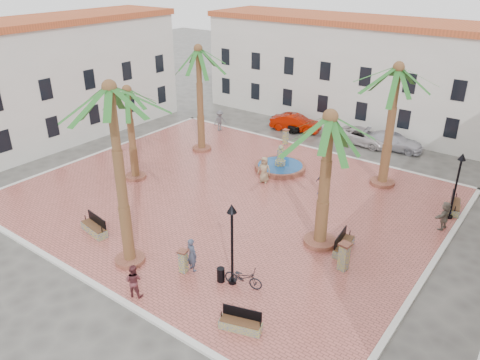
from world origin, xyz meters
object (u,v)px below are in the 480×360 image
(bench_se, at_px, (241,324))
(pedestrian_fountain_a, at_px, (264,170))
(lamppost_s, at_px, (232,231))
(bollard_n, at_px, (286,136))
(cyclist_a, at_px, (192,254))
(car_red, at_px, (295,123))
(lamppost_e, at_px, (458,175))
(car_white, at_px, (364,137))
(bicycle_a, at_px, (243,277))
(pedestrian_north, at_px, (220,120))
(palm_nw, at_px, (199,60))
(bollard_e, at_px, (344,256))
(fountain, at_px, (280,166))
(bench_s, at_px, (94,228))
(bench_e, at_px, (344,246))
(pedestrian_east, at_px, (444,216))
(litter_bin, at_px, (221,275))
(bollard_se, at_px, (183,261))
(palm_s, at_px, (112,108))
(cyclist_b, at_px, (134,281))
(palm_ne, at_px, (397,82))
(car_silver, at_px, (393,141))
(pedestrian_fountain_b, at_px, (321,183))
(car_black, at_px, (288,123))
(bench_ne, at_px, (454,206))
(palm_e, at_px, (329,135))
(palm_sw, at_px, (128,101))

(bench_se, distance_m, pedestrian_fountain_a, 14.42)
(lamppost_s, height_order, bollard_n, lamppost_s)
(cyclist_a, relative_size, car_red, 0.40)
(lamppost_e, relative_size, car_white, 0.88)
(bicycle_a, bearing_deg, pedestrian_north, 27.94)
(palm_nw, relative_size, bollard_e, 5.53)
(fountain, distance_m, bench_s, 14.24)
(bollard_e, xyz_separation_m, bicycle_a, (-3.20, -4.04, -0.29))
(fountain, relative_size, pedestrian_north, 2.00)
(cyclist_a, distance_m, pedestrian_fountain_a, 10.93)
(bench_s, distance_m, bench_e, 13.83)
(bollard_e, relative_size, cyclist_a, 0.84)
(pedestrian_east, bearing_deg, bollard_e, -12.81)
(litter_bin, bearing_deg, fountain, 110.32)
(bollard_se, bearing_deg, palm_s, -160.18)
(fountain, bearing_deg, pedestrian_north, 155.53)
(cyclist_b, bearing_deg, fountain, -103.51)
(cyclist_b, bearing_deg, palm_ne, -125.98)
(bench_e, xyz_separation_m, car_silver, (-3.34, 16.27, 0.25))
(bench_se, distance_m, bollard_e, 6.63)
(pedestrian_fountain_b, xyz_separation_m, car_silver, (0.75, 11.07, -0.23))
(bicycle_a, height_order, pedestrian_east, pedestrian_east)
(lamppost_s, height_order, litter_bin, lamppost_s)
(palm_s, bearing_deg, car_black, 101.27)
(bollard_e, bearing_deg, car_silver, 102.79)
(bench_ne, bearing_deg, bollard_e, 151.59)
(cyclist_b, relative_size, car_silver, 0.34)
(cyclist_b, relative_size, car_red, 0.36)
(pedestrian_east, xyz_separation_m, car_white, (-9.32, 10.51, -0.35))
(litter_bin, bearing_deg, pedestrian_fountain_b, 92.60)
(palm_e, relative_size, car_red, 1.68)
(palm_s, distance_m, pedestrian_fountain_b, 15.24)
(palm_e, relative_size, bollard_e, 5.00)
(pedestrian_north, bearing_deg, cyclist_b, -129.53)
(palm_e, distance_m, pedestrian_fountain_b, 8.15)
(bench_s, xyz_separation_m, car_black, (-0.84, 22.22, 0.17))
(bench_ne, bearing_deg, pedestrian_east, 168.55)
(palm_nw, bearing_deg, bench_ne, 4.71)
(bollard_n, relative_size, car_white, 0.27)
(palm_e, bearing_deg, car_silver, 96.97)
(palm_s, height_order, pedestrian_east, palm_s)
(litter_bin, bearing_deg, car_black, 113.54)
(pedestrian_east, bearing_deg, bench_s, -42.43)
(palm_e, xyz_separation_m, car_silver, (-2.01, 16.41, -5.74))
(bench_e, xyz_separation_m, litter_bin, (-3.59, -5.93, 0.08))
(bench_s, height_order, pedestrian_north, pedestrian_north)
(lamppost_s, height_order, cyclist_b, lamppost_s)
(bench_ne, distance_m, car_silver, 10.70)
(pedestrian_east, bearing_deg, palm_sw, -63.68)
(bollard_se, distance_m, cyclist_a, 0.52)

